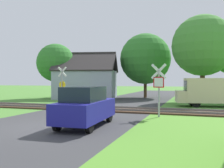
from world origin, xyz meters
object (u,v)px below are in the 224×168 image
at_px(tree_right, 203,46).
at_px(parked_car, 85,106).
at_px(tree_left, 56,63).
at_px(mail_truck, 211,91).
at_px(stop_sign_near, 159,86).
at_px(house, 87,83).
at_px(tree_center, 145,59).
at_px(crossing_sign_far, 62,83).

bearing_deg(tree_right, parked_car, -108.96).
bearing_deg(tree_left, tree_right, 0.28).
bearing_deg(mail_truck, stop_sign_near, 145.11).
xyz_separation_m(tree_left, parked_car, (10.84, -15.40, -3.24)).
relative_size(house, parked_car, 1.98).
bearing_deg(tree_right, tree_center, 147.84).
bearing_deg(mail_truck, parked_car, 141.00).
xyz_separation_m(house, tree_right, (12.70, -1.13, 3.66)).
xyz_separation_m(tree_center, mail_truck, (6.84, -8.70, -3.42)).
bearing_deg(crossing_sign_far, tree_center, 72.01).
xyz_separation_m(mail_truck, parked_car, (-5.80, -10.77, -0.34)).
bearing_deg(stop_sign_near, parked_car, 60.28).
bearing_deg(stop_sign_near, mail_truck, -109.11).
height_order(house, parked_car, house).
bearing_deg(tree_left, stop_sign_near, -40.27).
relative_size(house, mail_truck, 1.56).
height_order(tree_left, parked_car, tree_left).
height_order(mail_truck, parked_car, mail_truck).
height_order(stop_sign_near, mail_truck, stop_sign_near).
distance_m(house, tree_left, 4.34).
xyz_separation_m(crossing_sign_far, house, (-1.36, 8.16, -0.04)).
height_order(crossing_sign_far, parked_car, crossing_sign_far).
relative_size(stop_sign_near, tree_right, 0.36).
xyz_separation_m(house, tree_left, (-3.45, -1.21, 2.35)).
distance_m(crossing_sign_far, tree_right, 13.83).
distance_m(stop_sign_near, house, 16.23).
relative_size(crossing_sign_far, mail_truck, 0.63).
relative_size(tree_left, mail_truck, 1.23).
relative_size(tree_right, parked_car, 2.06).
bearing_deg(tree_center, house, -155.69).
distance_m(stop_sign_near, tree_right, 12.42).
xyz_separation_m(stop_sign_near, house, (-10.11, 12.69, 0.04)).
distance_m(crossing_sign_far, parked_car, 10.42).
height_order(house, tree_left, tree_left).
bearing_deg(tree_left, crossing_sign_far, -55.32).
distance_m(stop_sign_near, tree_left, 17.93).
bearing_deg(crossing_sign_far, house, 105.82).
bearing_deg(stop_sign_near, crossing_sign_far, -22.32).
bearing_deg(house, crossing_sign_far, -92.83).
distance_m(stop_sign_near, crossing_sign_far, 9.85).
distance_m(house, tree_right, 13.27).
xyz_separation_m(stop_sign_near, crossing_sign_far, (-8.75, 4.53, 0.08)).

